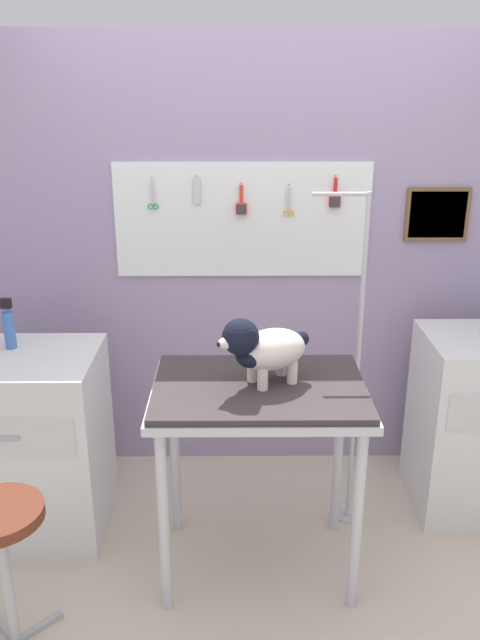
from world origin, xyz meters
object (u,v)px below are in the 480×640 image
Objects in this scene: grooming_table at (259,407)px; grooming_arm at (355,380)px; dog at (263,348)px; stool at (0,536)px; counter_left at (18,444)px.

grooming_table is 0.56m from grooming_arm.
stool is at bearing -155.16° from dog.
dog is 0.44× the size of counter_left.
dog is at bearing 24.84° from stool.
grooming_table is 1.00× the size of counter_left.
grooming_arm is 1.61m from counter_left.
stool is at bearing -155.14° from grooming_table.
grooming_table is 1.22m from counter_left.
stool is (-0.95, -0.44, -0.29)m from grooming_table.
stool is at bearing -76.69° from counter_left.
grooming_table is at bearing -156.34° from dog.
dog is 1.32m from counter_left.
grooming_table is at bearing -14.79° from counter_left.
grooming_arm is 0.63m from dog.
counter_left is at bearing 165.61° from dog.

